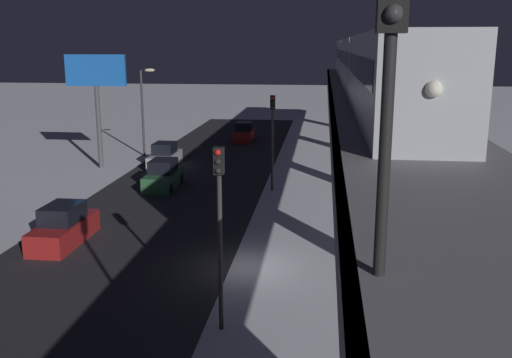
# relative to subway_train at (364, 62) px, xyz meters

# --- Properties ---
(ground_plane) EXTENTS (240.00, 240.00, 0.00)m
(ground_plane) POSITION_rel_subway_train_xyz_m (6.03, 19.20, -8.41)
(ground_plane) COLOR white
(avenue_asphalt) EXTENTS (11.00, 102.80, 0.01)m
(avenue_asphalt) POSITION_rel_subway_train_xyz_m (12.20, 19.20, -8.41)
(avenue_asphalt) COLOR #28282D
(avenue_asphalt) RESTS_ON ground_plane
(elevated_railway) EXTENTS (5.00, 102.80, 6.63)m
(elevated_railway) POSITION_rel_subway_train_xyz_m (0.09, 19.20, -2.70)
(elevated_railway) COLOR slate
(elevated_railway) RESTS_ON ground_plane
(subway_train) EXTENTS (2.94, 55.47, 3.40)m
(subway_train) POSITION_rel_subway_train_xyz_m (0.00, 0.00, 0.00)
(subway_train) COLOR #B7BABF
(subway_train) RESTS_ON elevated_railway
(rail_signal) EXTENTS (0.36, 0.41, 4.00)m
(rail_signal) POSITION_rel_subway_train_xyz_m (2.00, 35.62, 0.95)
(rail_signal) COLOR black
(rail_signal) RESTS_ON elevated_railway
(sedan_green) EXTENTS (1.91, 4.58, 1.97)m
(sedan_green) POSITION_rel_subway_train_xyz_m (13.60, 5.40, -7.62)
(sedan_green) COLOR #2D6038
(sedan_green) RESTS_ON ground_plane
(sedan_silver) EXTENTS (1.80, 4.49, 1.97)m
(sedan_silver) POSITION_rel_subway_train_xyz_m (15.40, -1.41, -7.61)
(sedan_silver) COLOR #B2B2B7
(sedan_silver) RESTS_ON ground_plane
(sedan_red) EXTENTS (1.80, 4.80, 1.97)m
(sedan_red) POSITION_rel_subway_train_xyz_m (15.40, 17.05, -7.61)
(sedan_red) COLOR #A51E1E
(sedan_red) RESTS_ON ground_plane
(sedan_red_2) EXTENTS (1.80, 4.02, 1.97)m
(sedan_red_2) POSITION_rel_subway_train_xyz_m (10.80, -14.78, -7.61)
(sedan_red_2) COLOR #A51E1E
(sedan_red_2) RESTS_ON ground_plane
(traffic_light_near) EXTENTS (0.32, 0.44, 6.40)m
(traffic_light_near) POSITION_rel_subway_train_xyz_m (6.10, 24.91, -4.21)
(traffic_light_near) COLOR #2D2D2D
(traffic_light_near) RESTS_ON ground_plane
(traffic_light_mid) EXTENTS (0.32, 0.44, 6.40)m
(traffic_light_mid) POSITION_rel_subway_train_xyz_m (6.10, 5.32, -4.21)
(traffic_light_mid) COLOR #2D2D2D
(traffic_light_mid) RESTS_ON ground_plane
(commercial_billboard) EXTENTS (4.80, 0.36, 8.90)m
(commercial_billboard) POSITION_rel_subway_train_xyz_m (20.38, -0.44, -1.58)
(commercial_billboard) COLOR #4C4C51
(commercial_billboard) RESTS_ON ground_plane
(street_lamp_far) EXTENTS (1.35, 0.44, 7.65)m
(street_lamp_far) POSITION_rel_subway_train_xyz_m (18.28, -5.80, -3.60)
(street_lamp_far) COLOR #38383D
(street_lamp_far) RESTS_ON ground_plane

